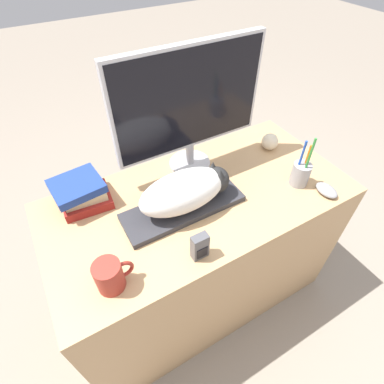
{
  "coord_description": "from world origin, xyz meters",
  "views": [
    {
      "loc": [
        -0.44,
        -0.4,
        1.61
      ],
      "look_at": [
        -0.05,
        0.29,
        0.81
      ],
      "focal_mm": 28.0,
      "sensor_mm": 36.0,
      "label": 1
    }
  ],
  "objects_px": {
    "keyboard": "(183,207)",
    "coffee_mug": "(110,276)",
    "monitor": "(190,104)",
    "pen_cup": "(301,173)",
    "phone": "(200,247)",
    "cat": "(187,190)",
    "computer_mouse": "(327,190)",
    "book_stack": "(83,193)",
    "baseball": "(270,142)"
  },
  "relations": [
    {
      "from": "computer_mouse",
      "to": "coffee_mug",
      "type": "bearing_deg",
      "value": 177.26
    },
    {
      "from": "pen_cup",
      "to": "cat",
      "type": "bearing_deg",
      "value": 166.95
    },
    {
      "from": "coffee_mug",
      "to": "phone",
      "type": "xyz_separation_m",
      "value": [
        0.29,
        -0.04,
        -0.0
      ]
    },
    {
      "from": "keyboard",
      "to": "monitor",
      "type": "bearing_deg",
      "value": 54.79
    },
    {
      "from": "phone",
      "to": "pen_cup",
      "type": "bearing_deg",
      "value": 10.56
    },
    {
      "from": "monitor",
      "to": "baseball",
      "type": "distance_m",
      "value": 0.47
    },
    {
      "from": "computer_mouse",
      "to": "book_stack",
      "type": "height_order",
      "value": "book_stack"
    },
    {
      "from": "phone",
      "to": "baseball",
      "type": "bearing_deg",
      "value": 30.54
    },
    {
      "from": "phone",
      "to": "computer_mouse",
      "type": "bearing_deg",
      "value": 0.02
    },
    {
      "from": "cat",
      "to": "baseball",
      "type": "relative_size",
      "value": 4.74
    },
    {
      "from": "coffee_mug",
      "to": "pen_cup",
      "type": "height_order",
      "value": "pen_cup"
    },
    {
      "from": "monitor",
      "to": "pen_cup",
      "type": "height_order",
      "value": "monitor"
    },
    {
      "from": "cat",
      "to": "pen_cup",
      "type": "bearing_deg",
      "value": -13.05
    },
    {
      "from": "monitor",
      "to": "coffee_mug",
      "type": "xyz_separation_m",
      "value": [
        -0.49,
        -0.38,
        -0.25
      ]
    },
    {
      "from": "pen_cup",
      "to": "book_stack",
      "type": "distance_m",
      "value": 0.87
    },
    {
      "from": "keyboard",
      "to": "coffee_mug",
      "type": "distance_m",
      "value": 0.38
    },
    {
      "from": "cat",
      "to": "phone",
      "type": "height_order",
      "value": "cat"
    },
    {
      "from": "keyboard",
      "to": "book_stack",
      "type": "xyz_separation_m",
      "value": [
        -0.32,
        0.22,
        0.04
      ]
    },
    {
      "from": "monitor",
      "to": "coffee_mug",
      "type": "height_order",
      "value": "monitor"
    },
    {
      "from": "baseball",
      "to": "phone",
      "type": "xyz_separation_m",
      "value": [
        -0.59,
        -0.35,
        0.01
      ]
    },
    {
      "from": "book_stack",
      "to": "monitor",
      "type": "bearing_deg",
      "value": -0.23
    },
    {
      "from": "cat",
      "to": "computer_mouse",
      "type": "xyz_separation_m",
      "value": [
        0.52,
        -0.21,
        -0.08
      ]
    },
    {
      "from": "monitor",
      "to": "pen_cup",
      "type": "xyz_separation_m",
      "value": [
        0.33,
        -0.33,
        -0.24
      ]
    },
    {
      "from": "keyboard",
      "to": "coffee_mug",
      "type": "bearing_deg",
      "value": -153.83
    },
    {
      "from": "monitor",
      "to": "baseball",
      "type": "relative_size",
      "value": 8.11
    },
    {
      "from": "keyboard",
      "to": "cat",
      "type": "relative_size",
      "value": 1.29
    },
    {
      "from": "keyboard",
      "to": "coffee_mug",
      "type": "xyz_separation_m",
      "value": [
        -0.34,
        -0.17,
        0.04
      ]
    },
    {
      "from": "monitor",
      "to": "book_stack",
      "type": "bearing_deg",
      "value": 179.77
    },
    {
      "from": "cat",
      "to": "coffee_mug",
      "type": "relative_size",
      "value": 2.99
    },
    {
      "from": "monitor",
      "to": "baseball",
      "type": "xyz_separation_m",
      "value": [
        0.38,
        -0.08,
        -0.26
      ]
    },
    {
      "from": "cat",
      "to": "book_stack",
      "type": "height_order",
      "value": "cat"
    },
    {
      "from": "computer_mouse",
      "to": "coffee_mug",
      "type": "distance_m",
      "value": 0.88
    },
    {
      "from": "cat",
      "to": "book_stack",
      "type": "relative_size",
      "value": 1.73
    },
    {
      "from": "coffee_mug",
      "to": "baseball",
      "type": "distance_m",
      "value": 0.93
    },
    {
      "from": "computer_mouse",
      "to": "phone",
      "type": "relative_size",
      "value": 0.96
    },
    {
      "from": "pen_cup",
      "to": "coffee_mug",
      "type": "bearing_deg",
      "value": -175.98
    },
    {
      "from": "monitor",
      "to": "baseball",
      "type": "bearing_deg",
      "value": -11.44
    },
    {
      "from": "cat",
      "to": "monitor",
      "type": "distance_m",
      "value": 0.33
    },
    {
      "from": "phone",
      "to": "keyboard",
      "type": "bearing_deg",
      "value": 76.04
    },
    {
      "from": "monitor",
      "to": "book_stack",
      "type": "distance_m",
      "value": 0.53
    },
    {
      "from": "cat",
      "to": "baseball",
      "type": "bearing_deg",
      "value": 15.07
    },
    {
      "from": "cat",
      "to": "computer_mouse",
      "type": "distance_m",
      "value": 0.57
    },
    {
      "from": "baseball",
      "to": "book_stack",
      "type": "xyz_separation_m",
      "value": [
        -0.85,
        0.08,
        0.02
      ]
    },
    {
      "from": "monitor",
      "to": "coffee_mug",
      "type": "relative_size",
      "value": 5.12
    },
    {
      "from": "computer_mouse",
      "to": "phone",
      "type": "bearing_deg",
      "value": -179.98
    },
    {
      "from": "cat",
      "to": "monitor",
      "type": "bearing_deg",
      "value": 58.21
    },
    {
      "from": "keyboard",
      "to": "pen_cup",
      "type": "distance_m",
      "value": 0.5
    },
    {
      "from": "computer_mouse",
      "to": "book_stack",
      "type": "relative_size",
      "value": 0.47
    },
    {
      "from": "baseball",
      "to": "book_stack",
      "type": "distance_m",
      "value": 0.86
    },
    {
      "from": "pen_cup",
      "to": "monitor",
      "type": "bearing_deg",
      "value": 135.5
    }
  ]
}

